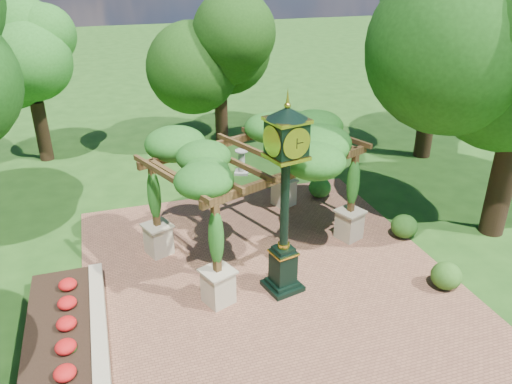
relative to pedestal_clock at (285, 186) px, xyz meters
name	(u,v)px	position (x,y,z in m)	size (l,w,h in m)	color
ground	(286,308)	(-0.21, -0.81, -3.09)	(120.00, 120.00, 0.00)	#1E4714
brick_plaza	(273,286)	(-0.21, 0.19, -3.07)	(10.00, 12.00, 0.04)	brown
border_wall	(99,327)	(-4.81, -0.31, -2.89)	(0.35, 5.00, 0.40)	#C6B793
flower_bed	(60,335)	(-5.71, -0.31, -2.91)	(1.50, 5.00, 0.36)	red
pedestal_clock	(285,186)	(0.00, 0.00, 0.00)	(1.22, 1.22, 5.17)	black
pergola	(256,154)	(0.01, 2.34, -0.02)	(6.89, 5.63, 3.74)	#C0B38F
sundial	(242,163)	(1.19, 8.00, -2.64)	(0.74, 0.74, 1.02)	gray
shrub_front	(446,276)	(4.23, -1.33, -2.68)	(0.82, 0.82, 0.74)	#2B5A19
shrub_mid	(404,226)	(4.66, 1.37, -2.67)	(0.84, 0.84, 0.75)	#265517
shrub_back	(320,188)	(3.32, 4.88, -2.67)	(0.83, 0.83, 0.75)	#23641D
tree_west_far	(27,55)	(-6.62, 12.19, 1.48)	(3.03, 3.03, 6.69)	black
tree_north	(219,49)	(1.32, 11.78, 1.36)	(4.13, 4.13, 6.48)	#311E13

